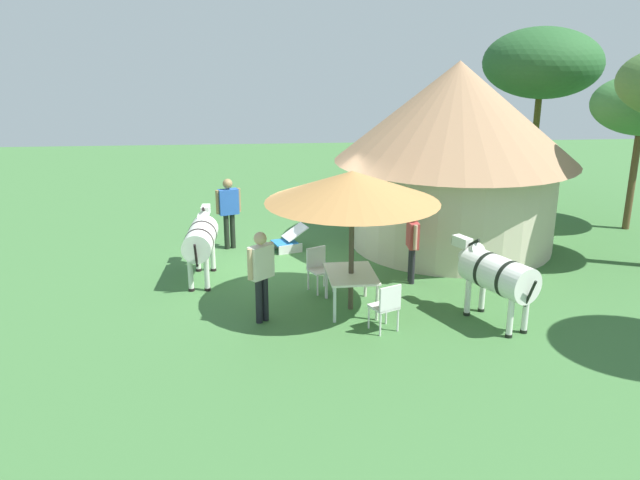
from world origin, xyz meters
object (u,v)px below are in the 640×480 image
patio_chair_east_end (319,266)px  standing_watcher (229,207)px  guest_beside_umbrella (261,269)px  guest_behind_table (413,240)px  thatched_hut (455,148)px  acacia_tree_right_background (542,63)px  striped_lounge_chair (289,240)px  shade_umbrella (352,187)px  patio_dining_table (351,277)px  zebra_by_umbrella (496,274)px  zebra_nearest_camera (201,238)px  patio_chair_near_lawn (387,305)px

patio_chair_east_end → standing_watcher: standing_watcher is taller
guest_beside_umbrella → guest_behind_table: bearing=-14.1°
thatched_hut → acacia_tree_right_background: size_ratio=1.11×
patio_chair_east_end → striped_lounge_chair: (-2.65, -0.53, -0.27)m
shade_umbrella → guest_beside_umbrella: size_ratio=1.88×
standing_watcher → shade_umbrella: bearing=102.3°
thatched_hut → guest_behind_table: bearing=-30.9°
patio_chair_east_end → guest_behind_table: 2.06m
patio_dining_table → striped_lounge_chair: 3.87m
thatched_hut → striped_lounge_chair: (0.18, -4.07, -2.18)m
striped_lounge_chair → zebra_by_umbrella: 5.83m
guest_beside_umbrella → zebra_nearest_camera: size_ratio=0.77×
shade_umbrella → patio_chair_near_lawn: shade_umbrella is taller
thatched_hut → standing_watcher: thatched_hut is taller
guest_behind_table → acacia_tree_right_background: bearing=142.7°
patio_chair_east_end → striped_lounge_chair: bearing=-105.9°
patio_chair_near_lawn → guest_beside_umbrella: bearing=139.1°
acacia_tree_right_background → patio_chair_near_lawn: bearing=-34.0°
thatched_hut → guest_beside_umbrella: 6.54m
zebra_nearest_camera → patio_dining_table: bearing=-29.8°
thatched_hut → patio_chair_near_lawn: 5.86m
patio_dining_table → acacia_tree_right_background: size_ratio=0.25×
standing_watcher → guest_beside_umbrella: bearing=80.4°
thatched_hut → patio_dining_table: (3.88, -3.01, -1.78)m
patio_dining_table → zebra_nearest_camera: size_ratio=0.58×
patio_dining_table → standing_watcher: size_ratio=0.75×
patio_dining_table → guest_behind_table: guest_behind_table is taller
striped_lounge_chair → patio_chair_near_lawn: bearing=179.3°
guest_behind_table → zebra_nearest_camera: 4.48m
zebra_nearest_camera → patio_chair_near_lawn: bearing=-38.0°
shade_umbrella → standing_watcher: (-3.96, -2.51, -1.36)m
striped_lounge_chair → shade_umbrella: bearing=177.1°
patio_dining_table → guest_beside_umbrella: bearing=-75.3°
patio_dining_table → guest_behind_table: size_ratio=0.83×
standing_watcher → striped_lounge_chair: 1.68m
patio_dining_table → guest_beside_umbrella: size_ratio=0.76×
guest_beside_umbrella → striped_lounge_chair: (-4.14, 0.63, -0.79)m
striped_lounge_chair → acacia_tree_right_background: bearing=-78.8°
zebra_nearest_camera → guest_beside_umbrella: bearing=-58.8°
patio_chair_east_end → standing_watcher: (-2.91, -1.97, 0.54)m
patio_chair_east_end → zebra_nearest_camera: bearing=-44.9°
patio_chair_near_lawn → acacia_tree_right_background: acacia_tree_right_background is taller
thatched_hut → guest_beside_umbrella: (4.33, -4.71, -1.40)m
patio_dining_table → zebra_by_umbrella: bearing=71.6°
guest_beside_umbrella → patio_dining_table: bearing=-28.3°
patio_chair_near_lawn → zebra_by_umbrella: 2.08m
patio_dining_table → patio_chair_east_end: (-1.05, -0.54, -0.13)m
patio_dining_table → guest_beside_umbrella: (0.45, -1.70, 0.39)m
shade_umbrella → zebra_nearest_camera: shade_umbrella is taller
standing_watcher → striped_lounge_chair: bearing=149.6°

